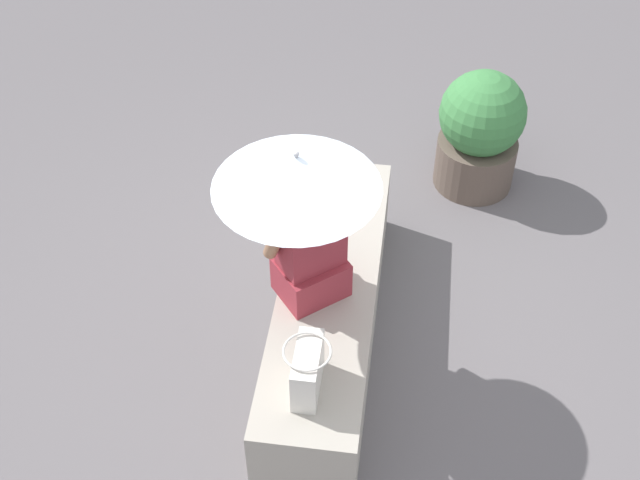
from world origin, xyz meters
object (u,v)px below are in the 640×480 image
(magazine, at_px, (331,198))
(planter_near, at_px, (480,131))
(person_seated, at_px, (311,239))
(parasol, at_px, (297,172))
(handbag_black, at_px, (307,369))

(magazine, height_order, planter_near, planter_near)
(magazine, relative_size, planter_near, 0.32)
(person_seated, xyz_separation_m, magazine, (-0.75, 0.01, -0.38))
(parasol, bearing_deg, handbag_black, 12.73)
(magazine, distance_m, planter_near, 1.24)
(person_seated, relative_size, magazine, 3.21)
(parasol, bearing_deg, person_seated, 153.56)
(handbag_black, relative_size, magazine, 1.12)
(magazine, bearing_deg, handbag_black, 19.83)
(parasol, height_order, handbag_black, parasol)
(person_seated, height_order, magazine, person_seated)
(handbag_black, bearing_deg, magazine, -177.58)
(parasol, height_order, magazine, parasol)
(parasol, relative_size, planter_near, 1.18)
(magazine, xyz_separation_m, planter_near, (-0.85, 0.89, -0.05))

